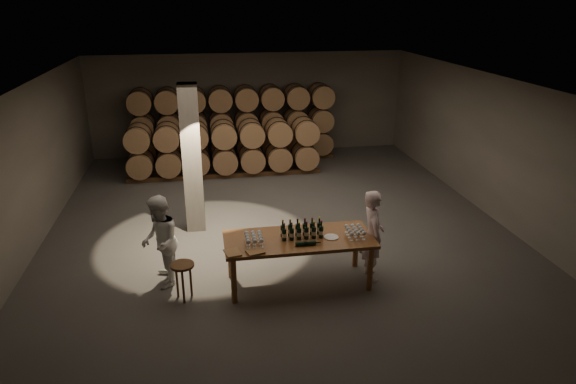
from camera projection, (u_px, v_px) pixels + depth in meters
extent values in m
plane|color=#54514E|center=(278.00, 226.00, 11.54)|extent=(12.00, 12.00, 0.00)
plane|color=#605E59|center=(277.00, 82.00, 10.40)|extent=(12.00, 12.00, 0.00)
plane|color=#666057|center=(249.00, 104.00, 16.50)|extent=(10.00, 0.00, 10.00)
plane|color=#666057|center=(361.00, 321.00, 5.45)|extent=(10.00, 0.00, 10.00)
plane|color=#666057|center=(29.00, 170.00, 10.18)|extent=(0.00, 12.00, 12.00)
plane|color=#666057|center=(492.00, 147.00, 11.76)|extent=(0.00, 12.00, 12.00)
cube|color=slate|center=(192.00, 159.00, 10.87)|extent=(0.40, 0.40, 3.20)
cylinder|color=brown|center=(234.00, 280.00, 8.51)|extent=(0.10, 0.10, 0.84)
cylinder|color=brown|center=(370.00, 268.00, 8.88)|extent=(0.10, 0.10, 0.84)
cylinder|color=brown|center=(230.00, 256.00, 9.30)|extent=(0.10, 0.10, 0.84)
cylinder|color=brown|center=(356.00, 246.00, 9.67)|extent=(0.10, 0.10, 0.84)
cube|color=brown|center=(299.00, 239.00, 8.93)|extent=(2.60, 1.10, 0.06)
cube|color=#50341B|center=(236.00, 161.00, 15.94)|extent=(6.26, 0.10, 0.12)
cube|color=#50341B|center=(234.00, 155.00, 16.50)|extent=(6.26, 0.10, 0.12)
cylinder|color=#956943|center=(145.00, 149.00, 15.64)|extent=(0.70, 0.95, 0.70)
cylinder|color=black|center=(144.00, 152.00, 15.40)|extent=(0.73, 0.04, 0.73)
cylinder|color=black|center=(146.00, 147.00, 15.88)|extent=(0.73, 0.04, 0.73)
cylinder|color=#956943|center=(171.00, 148.00, 15.77)|extent=(0.70, 0.95, 0.70)
cylinder|color=black|center=(171.00, 150.00, 15.53)|extent=(0.73, 0.04, 0.73)
cylinder|color=black|center=(172.00, 146.00, 16.01)|extent=(0.73, 0.04, 0.73)
cylinder|color=#956943|center=(197.00, 147.00, 15.89)|extent=(0.70, 0.95, 0.70)
cylinder|color=black|center=(197.00, 149.00, 15.65)|extent=(0.73, 0.04, 0.73)
cylinder|color=black|center=(197.00, 145.00, 16.13)|extent=(0.73, 0.04, 0.73)
cylinder|color=#956943|center=(222.00, 146.00, 16.01)|extent=(0.70, 0.95, 0.70)
cylinder|color=black|center=(223.00, 148.00, 15.77)|extent=(0.73, 0.04, 0.73)
cylinder|color=black|center=(222.00, 144.00, 16.25)|extent=(0.73, 0.04, 0.73)
cylinder|color=#956943|center=(247.00, 145.00, 16.14)|extent=(0.70, 0.95, 0.70)
cylinder|color=black|center=(248.00, 147.00, 15.90)|extent=(0.73, 0.04, 0.73)
cylinder|color=black|center=(246.00, 143.00, 16.37)|extent=(0.73, 0.04, 0.73)
cylinder|color=#956943|center=(272.00, 144.00, 16.26)|extent=(0.70, 0.95, 0.70)
cylinder|color=black|center=(273.00, 146.00, 16.02)|extent=(0.73, 0.04, 0.73)
cylinder|color=black|center=(270.00, 141.00, 16.50)|extent=(0.73, 0.04, 0.73)
cylinder|color=#956943|center=(296.00, 142.00, 16.38)|extent=(0.70, 0.95, 0.70)
cylinder|color=black|center=(297.00, 145.00, 16.14)|extent=(0.73, 0.04, 0.73)
cylinder|color=black|center=(294.00, 140.00, 16.62)|extent=(0.73, 0.04, 0.73)
cylinder|color=#956943|center=(320.00, 141.00, 16.50)|extent=(0.70, 0.95, 0.70)
cylinder|color=black|center=(321.00, 144.00, 16.27)|extent=(0.73, 0.04, 0.73)
cylinder|color=black|center=(318.00, 139.00, 16.74)|extent=(0.73, 0.04, 0.73)
cylinder|color=#956943|center=(143.00, 126.00, 15.38)|extent=(0.70, 0.95, 0.70)
cylinder|color=black|center=(142.00, 128.00, 15.14)|extent=(0.73, 0.04, 0.73)
cylinder|color=black|center=(144.00, 124.00, 15.62)|extent=(0.73, 0.04, 0.73)
cylinder|color=#956943|center=(169.00, 125.00, 15.50)|extent=(0.70, 0.95, 0.70)
cylinder|color=black|center=(169.00, 127.00, 15.26)|extent=(0.73, 0.04, 0.73)
cylinder|color=black|center=(170.00, 123.00, 15.74)|extent=(0.73, 0.04, 0.73)
cylinder|color=#956943|center=(195.00, 124.00, 15.63)|extent=(0.70, 0.95, 0.70)
cylinder|color=black|center=(195.00, 126.00, 15.39)|extent=(0.73, 0.04, 0.73)
cylinder|color=black|center=(195.00, 122.00, 15.86)|extent=(0.73, 0.04, 0.73)
cylinder|color=#956943|center=(221.00, 123.00, 15.75)|extent=(0.70, 0.95, 0.70)
cylinder|color=black|center=(222.00, 125.00, 15.51)|extent=(0.73, 0.04, 0.73)
cylinder|color=black|center=(221.00, 121.00, 15.99)|extent=(0.73, 0.04, 0.73)
cylinder|color=#956943|center=(246.00, 122.00, 15.87)|extent=(0.70, 0.95, 0.70)
cylinder|color=black|center=(247.00, 124.00, 15.63)|extent=(0.73, 0.04, 0.73)
cylinder|color=black|center=(246.00, 120.00, 16.11)|extent=(0.73, 0.04, 0.73)
cylinder|color=#956943|center=(271.00, 121.00, 15.99)|extent=(0.70, 0.95, 0.70)
cylinder|color=black|center=(273.00, 123.00, 15.76)|extent=(0.73, 0.04, 0.73)
cylinder|color=black|center=(270.00, 119.00, 16.23)|extent=(0.73, 0.04, 0.73)
cylinder|color=#956943|center=(296.00, 120.00, 16.12)|extent=(0.70, 0.95, 0.70)
cylinder|color=black|center=(297.00, 122.00, 15.88)|extent=(0.73, 0.04, 0.73)
cylinder|color=black|center=(294.00, 118.00, 16.36)|extent=(0.73, 0.04, 0.73)
cylinder|color=#956943|center=(320.00, 119.00, 16.24)|extent=(0.70, 0.95, 0.70)
cylinder|color=black|center=(322.00, 121.00, 16.00)|extent=(0.73, 0.04, 0.73)
cylinder|color=black|center=(318.00, 117.00, 16.48)|extent=(0.73, 0.04, 0.73)
cylinder|color=#956943|center=(140.00, 101.00, 15.12)|extent=(0.70, 0.95, 0.70)
cylinder|color=black|center=(139.00, 103.00, 14.88)|extent=(0.73, 0.04, 0.73)
cylinder|color=black|center=(141.00, 99.00, 15.36)|extent=(0.73, 0.04, 0.73)
cylinder|color=#956943|center=(167.00, 100.00, 15.24)|extent=(0.70, 0.95, 0.70)
cylinder|color=black|center=(167.00, 102.00, 15.00)|extent=(0.73, 0.04, 0.73)
cylinder|color=black|center=(168.00, 99.00, 15.48)|extent=(0.73, 0.04, 0.73)
cylinder|color=#956943|center=(194.00, 99.00, 15.36)|extent=(0.70, 0.95, 0.70)
cylinder|color=black|center=(194.00, 101.00, 15.12)|extent=(0.73, 0.04, 0.73)
cylinder|color=black|center=(194.00, 98.00, 15.60)|extent=(0.73, 0.04, 0.73)
cylinder|color=#956943|center=(220.00, 99.00, 15.49)|extent=(0.70, 0.95, 0.70)
cylinder|color=black|center=(220.00, 100.00, 15.25)|extent=(0.73, 0.04, 0.73)
cylinder|color=black|center=(220.00, 97.00, 15.72)|extent=(0.73, 0.04, 0.73)
cylinder|color=#956943|center=(246.00, 98.00, 15.61)|extent=(0.70, 0.95, 0.70)
cylinder|color=black|center=(247.00, 99.00, 15.37)|extent=(0.73, 0.04, 0.73)
cylinder|color=black|center=(245.00, 96.00, 15.85)|extent=(0.73, 0.04, 0.73)
cylinder|color=#956943|center=(271.00, 97.00, 15.73)|extent=(0.70, 0.95, 0.70)
cylinder|color=black|center=(272.00, 98.00, 15.49)|extent=(0.73, 0.04, 0.73)
cylinder|color=black|center=(270.00, 95.00, 15.97)|extent=(0.73, 0.04, 0.73)
cylinder|color=#956943|center=(296.00, 96.00, 15.85)|extent=(0.70, 0.95, 0.70)
cylinder|color=black|center=(298.00, 98.00, 15.62)|extent=(0.73, 0.04, 0.73)
cylinder|color=black|center=(295.00, 95.00, 16.09)|extent=(0.73, 0.04, 0.73)
cylinder|color=#956943|center=(321.00, 95.00, 15.98)|extent=(0.70, 0.95, 0.70)
cylinder|color=black|center=(323.00, 97.00, 15.74)|extent=(0.73, 0.04, 0.73)
cylinder|color=black|center=(319.00, 94.00, 16.22)|extent=(0.73, 0.04, 0.73)
cube|color=#50341B|center=(226.00, 176.00, 14.59)|extent=(5.48, 0.10, 0.12)
cube|color=#50341B|center=(225.00, 169.00, 15.14)|extent=(5.48, 0.10, 0.12)
cylinder|color=#956943|center=(141.00, 163.00, 14.35)|extent=(0.70, 0.95, 0.70)
cylinder|color=black|center=(140.00, 166.00, 14.11)|extent=(0.73, 0.04, 0.73)
cylinder|color=black|center=(142.00, 160.00, 14.59)|extent=(0.73, 0.04, 0.73)
cylinder|color=#956943|center=(169.00, 162.00, 14.48)|extent=(0.70, 0.95, 0.70)
cylinder|color=black|center=(169.00, 164.00, 14.24)|extent=(0.73, 0.04, 0.73)
cylinder|color=black|center=(170.00, 159.00, 14.72)|extent=(0.73, 0.04, 0.73)
cylinder|color=#956943|center=(197.00, 160.00, 14.60)|extent=(0.70, 0.95, 0.70)
cylinder|color=black|center=(197.00, 163.00, 14.36)|extent=(0.73, 0.04, 0.73)
cylinder|color=black|center=(197.00, 158.00, 14.84)|extent=(0.73, 0.04, 0.73)
cylinder|color=#956943|center=(225.00, 159.00, 14.72)|extent=(0.70, 0.95, 0.70)
cylinder|color=black|center=(225.00, 162.00, 14.48)|extent=(0.73, 0.04, 0.73)
cylinder|color=black|center=(224.00, 156.00, 14.96)|extent=(0.73, 0.04, 0.73)
cylinder|color=#956943|center=(252.00, 158.00, 14.85)|extent=(0.70, 0.95, 0.70)
cylinder|color=black|center=(253.00, 160.00, 14.61)|extent=(0.73, 0.04, 0.73)
cylinder|color=black|center=(251.00, 155.00, 15.09)|extent=(0.73, 0.04, 0.73)
cylinder|color=#956943|center=(278.00, 156.00, 14.97)|extent=(0.70, 0.95, 0.70)
cylinder|color=black|center=(280.00, 159.00, 14.73)|extent=(0.73, 0.04, 0.73)
cylinder|color=black|center=(277.00, 154.00, 15.21)|extent=(0.73, 0.04, 0.73)
cylinder|color=#956943|center=(304.00, 155.00, 15.09)|extent=(0.70, 0.95, 0.70)
cylinder|color=black|center=(306.00, 157.00, 14.85)|extent=(0.73, 0.04, 0.73)
cylinder|color=black|center=(303.00, 152.00, 15.33)|extent=(0.73, 0.04, 0.73)
cylinder|color=#956943|center=(138.00, 137.00, 14.09)|extent=(0.70, 0.95, 0.70)
cylinder|color=black|center=(137.00, 140.00, 13.85)|extent=(0.73, 0.04, 0.73)
cylinder|color=black|center=(139.00, 135.00, 14.33)|extent=(0.73, 0.04, 0.73)
cylinder|color=#956943|center=(167.00, 136.00, 14.21)|extent=(0.70, 0.95, 0.70)
cylinder|color=black|center=(167.00, 139.00, 13.97)|extent=(0.73, 0.04, 0.73)
cylinder|color=black|center=(167.00, 134.00, 14.45)|extent=(0.73, 0.04, 0.73)
cylinder|color=#956943|center=(196.00, 135.00, 14.34)|extent=(0.70, 0.95, 0.70)
cylinder|color=black|center=(196.00, 137.00, 14.10)|extent=(0.73, 0.04, 0.73)
cylinder|color=black|center=(195.00, 133.00, 14.58)|extent=(0.73, 0.04, 0.73)
cylinder|color=#956943|center=(224.00, 134.00, 14.46)|extent=(0.70, 0.95, 0.70)
cylinder|color=black|center=(224.00, 136.00, 14.22)|extent=(0.73, 0.04, 0.73)
cylinder|color=black|center=(223.00, 132.00, 14.70)|extent=(0.73, 0.04, 0.73)
cylinder|color=#956943|center=(251.00, 133.00, 14.58)|extent=(0.70, 0.95, 0.70)
cylinder|color=black|center=(252.00, 135.00, 14.34)|extent=(0.73, 0.04, 0.73)
cylinder|color=black|center=(250.00, 130.00, 14.82)|extent=(0.73, 0.04, 0.73)
cylinder|color=#956943|center=(278.00, 131.00, 14.71)|extent=(0.70, 0.95, 0.70)
cylinder|color=black|center=(280.00, 134.00, 14.47)|extent=(0.73, 0.04, 0.73)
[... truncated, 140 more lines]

